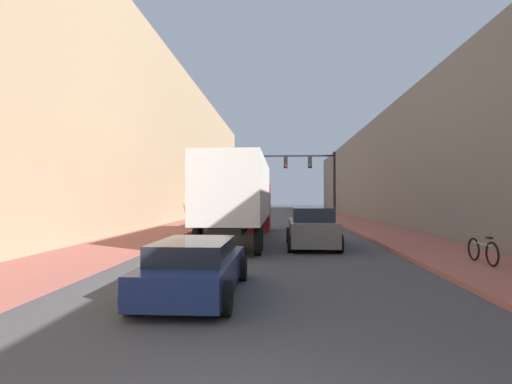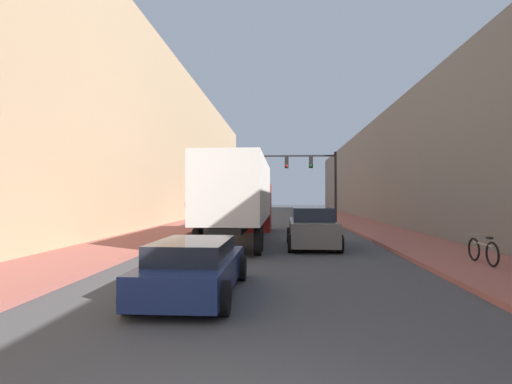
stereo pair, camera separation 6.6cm
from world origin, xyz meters
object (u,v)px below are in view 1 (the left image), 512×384
Objects in this scene: sedan_car at (196,267)px; semi_truck at (242,197)px; parked_bicycle at (483,251)px; traffic_signal_gantry at (306,172)px; suv_car at (312,228)px.

semi_truck is at bearing 90.51° from sedan_car.
sedan_car reaches higher than parked_bicycle.
traffic_signal_gantry reaches higher than sedan_car.
suv_car is (3.18, 8.47, 0.22)m from sedan_car.
traffic_signal_gantry is (3.88, 11.29, 1.93)m from semi_truck.
suv_car is at bearing 134.48° from parked_bicycle.
semi_truck is at bearing 139.34° from suv_car.
semi_truck is 2.79× the size of suv_car.
semi_truck reaches higher than sedan_car.
sedan_car is at bearing -110.55° from suv_car.
traffic_signal_gantry reaches higher than parked_bicycle.
suv_car is 2.59× the size of parked_bicycle.
suv_car reaches higher than sedan_car.
traffic_signal_gantry is 4.19× the size of parked_bicycle.
parked_bicycle is (4.72, -4.81, -0.28)m from suv_car.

